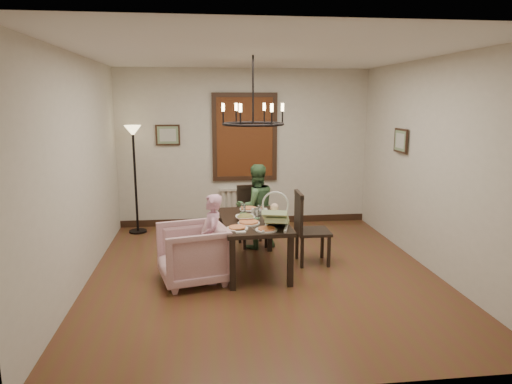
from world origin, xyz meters
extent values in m
cube|color=brown|center=(0.00, 0.00, 0.00)|extent=(4.50, 5.00, 0.01)
cube|color=white|center=(0.00, 0.00, 2.80)|extent=(4.50, 5.00, 0.01)
cube|color=beige|center=(0.00, 2.50, 1.40)|extent=(4.50, 0.01, 2.80)
cube|color=beige|center=(-2.25, 0.00, 1.40)|extent=(0.01, 5.00, 2.80)
cube|color=beige|center=(2.25, 0.00, 1.40)|extent=(0.01, 5.00, 2.80)
cube|color=black|center=(-0.11, 0.19, 0.67)|extent=(0.88, 1.50, 0.05)
cube|color=black|center=(-0.44, -0.50, 0.32)|extent=(0.07, 0.07, 0.64)
cube|color=black|center=(-0.49, 0.85, 0.32)|extent=(0.07, 0.07, 0.64)
cube|color=black|center=(0.27, -0.47, 0.32)|extent=(0.07, 0.07, 0.64)
cube|color=black|center=(0.22, 0.88, 0.32)|extent=(0.07, 0.07, 0.64)
imported|color=#DAA7B2|center=(-0.92, -0.18, 0.37)|extent=(0.97, 0.96, 0.74)
imported|color=#D898B4|center=(-0.67, -0.21, 0.47)|extent=(0.23, 0.35, 0.93)
imported|color=#40663D|center=(0.04, 1.10, 0.54)|extent=(0.62, 0.53, 1.08)
imported|color=white|center=(-0.22, 0.13, 0.73)|extent=(0.31, 0.31, 0.08)
cylinder|color=tan|center=(-0.20, -0.05, 0.71)|extent=(0.28, 0.28, 0.04)
cylinder|color=silver|center=(-0.07, 0.17, 0.77)|extent=(0.08, 0.08, 0.15)
cube|color=brown|center=(0.00, 2.46, 1.60)|extent=(1.00, 0.03, 1.40)
cube|color=black|center=(-1.35, 2.47, 1.65)|extent=(0.42, 0.03, 0.36)
cube|color=black|center=(2.21, 0.90, 1.65)|extent=(0.03, 0.42, 0.36)
torus|color=black|center=(-0.11, 0.19, 1.95)|extent=(0.80, 0.80, 0.04)
camera|label=1|loc=(-0.78, -5.66, 2.25)|focal=32.00mm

